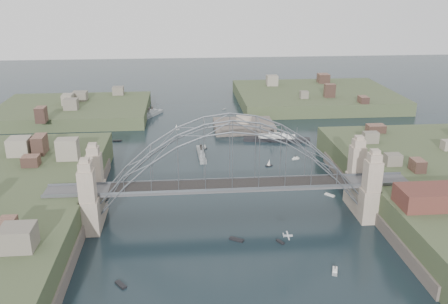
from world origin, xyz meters
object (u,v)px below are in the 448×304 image
wharf_shed (445,197)px  ocean_liner (277,139)px  naval_cruiser_near (201,154)px  bridge (231,169)px  fort_island (244,131)px  naval_cruiser_far (151,114)px

wharf_shed → ocean_liner: size_ratio=0.87×
wharf_shed → naval_cruiser_near: wharf_shed is taller
naval_cruiser_near → ocean_liner: 29.70m
bridge → ocean_liner: bearing=68.6°
wharf_shed → naval_cruiser_near: 75.74m
bridge → ocean_liner: bridge is taller
fort_island → ocean_liner: fort_island is taller
naval_cruiser_near → naval_cruiser_far: bearing=110.7°
fort_island → naval_cruiser_far: bearing=148.1°
bridge → fort_island: size_ratio=3.82×
ocean_liner → wharf_shed: bearing=-72.3°
naval_cruiser_near → naval_cruiser_far: size_ratio=1.04×
bridge → ocean_liner: size_ratio=3.64×
naval_cruiser_far → ocean_liner: ocean_liner is taller
bridge → fort_island: bridge is taller
fort_island → wharf_shed: (32.00, -84.00, 10.34)m
fort_island → naval_cruiser_far: fort_island is taller
bridge → naval_cruiser_near: (-5.08, 42.93, -11.61)m
bridge → fort_island: bearing=80.3°
wharf_shed → ocean_liner: (-22.22, 69.62, -9.13)m
fort_island → wharf_shed: wharf_shed is taller
ocean_liner → naval_cruiser_near: bearing=-154.7°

